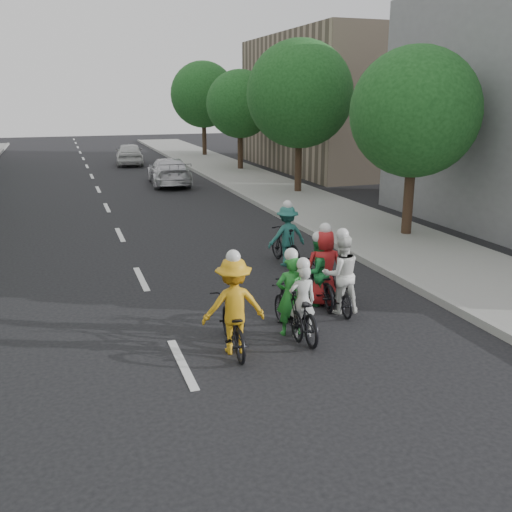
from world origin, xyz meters
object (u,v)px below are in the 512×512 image
cyclist_3 (286,240)px  cyclist_6 (300,308)px  cyclist_0 (340,282)px  cyclist_5 (316,277)px  cyclist_1 (323,276)px  cyclist_2 (233,314)px  follow_car_trail (129,154)px  cyclist_4 (289,304)px  follow_car_lead (169,171)px

cyclist_3 → cyclist_6: size_ratio=0.90×
cyclist_0 → cyclist_5: bearing=-57.2°
cyclist_6 → cyclist_1: bearing=-123.7°
cyclist_2 → cyclist_5: 2.98m
cyclist_1 → cyclist_3: 3.10m
cyclist_5 → follow_car_trail: (-0.65, 28.09, 0.10)m
cyclist_2 → cyclist_0: bearing=-152.2°
cyclist_4 → follow_car_lead: bearing=-92.1°
cyclist_4 → cyclist_6: (0.16, -0.17, -0.05)m
cyclist_4 → cyclist_2: bearing=20.4°
cyclist_1 → cyclist_4: cyclist_1 is taller
cyclist_6 → follow_car_trail: cyclist_6 is taller
cyclist_4 → cyclist_5: size_ratio=1.04×
cyclist_1 → cyclist_2: (-2.56, -1.68, 0.06)m
follow_car_trail → cyclist_4: bearing=94.5°
cyclist_1 → cyclist_6: size_ratio=0.93×
cyclist_4 → follow_car_lead: (1.36, 19.76, 0.09)m
cyclist_0 → follow_car_lead: size_ratio=0.39×
cyclist_3 → follow_car_trail: size_ratio=0.42×
cyclist_3 → follow_car_lead: (-0.32, 15.43, -0.00)m
cyclist_5 → follow_car_lead: 18.45m
cyclist_2 → cyclist_3: 5.59m
cyclist_6 → follow_car_lead: cyclist_6 is taller
cyclist_1 → cyclist_4: size_ratio=1.07×
cyclist_0 → cyclist_3: (0.23, 3.60, 0.03)m
cyclist_0 → cyclist_5: (-0.28, 0.58, -0.04)m
cyclist_6 → cyclist_5: bearing=-119.3°
cyclist_3 → follow_car_trail: 25.09m
cyclist_1 → cyclist_0: bearing=115.8°
cyclist_2 → cyclist_4: cyclist_2 is taller
cyclist_3 → follow_car_trail: bearing=-91.4°
cyclist_0 → cyclist_5: 0.64m
follow_car_trail → cyclist_2: bearing=92.1°
follow_car_lead → cyclist_3: bearing=94.7°
cyclist_4 → follow_car_trail: cyclist_4 is taller
cyclist_4 → follow_car_trail: size_ratio=0.41×
follow_car_trail → cyclist_6: bearing=94.8°
cyclist_3 → cyclist_6: (-1.52, -4.50, -0.14)m
cyclist_5 → cyclist_3: bearing=-110.2°
cyclist_4 → cyclist_5: (1.17, 1.31, 0.03)m
cyclist_2 → cyclist_4: (1.25, 0.42, -0.10)m
cyclist_0 → cyclist_1: 0.55m
cyclist_0 → cyclist_3: size_ratio=1.02×
cyclist_0 → follow_car_lead: 19.03m
cyclist_4 → follow_car_lead: cyclist_4 is taller
cyclist_5 → follow_car_trail: cyclist_5 is taller
cyclist_1 → cyclist_3: (0.38, 3.07, 0.05)m
cyclist_0 → cyclist_1: (-0.15, 0.53, -0.02)m
cyclist_1 → cyclist_2: bearing=43.3°
cyclist_0 → follow_car_lead: bearing=-83.2°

